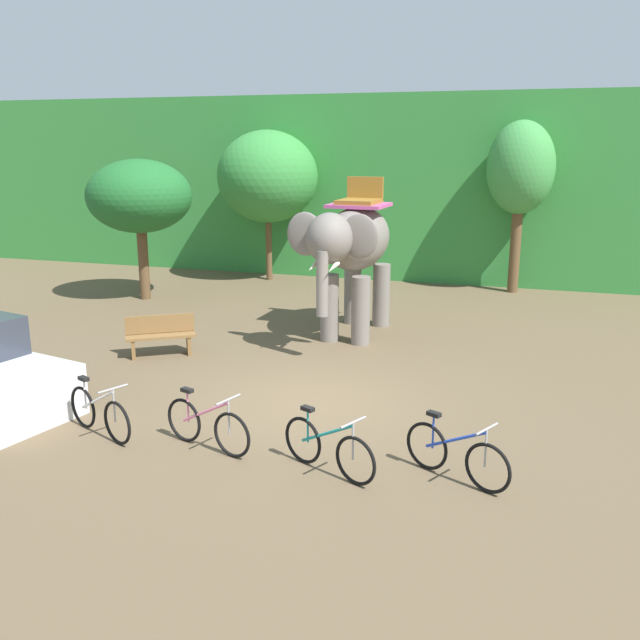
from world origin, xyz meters
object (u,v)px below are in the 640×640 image
at_px(wooden_bench, 161,334).
at_px(bike_blue, 456,455).
at_px(tree_far_left, 139,197).
at_px(bike_pink, 207,425).
at_px(tree_center_right, 521,170).
at_px(bike_teal, 328,448).
at_px(elephant, 353,246).
at_px(bike_white, 99,413).
at_px(tree_left, 268,177).

bearing_deg(wooden_bench, bike_blue, -30.06).
relative_size(tree_far_left, bike_blue, 2.68).
distance_m(tree_far_left, bike_pink, 11.53).
bearing_deg(tree_center_right, bike_blue, -90.98).
distance_m(tree_center_right, bike_pink, 14.42).
bearing_deg(bike_teal, tree_center_right, 81.74).
xyz_separation_m(elephant, bike_blue, (3.29, -6.80, -1.82)).
bearing_deg(tree_center_right, bike_white, -113.47).
bearing_deg(bike_white, bike_teal, -2.43).
bearing_deg(bike_blue, bike_teal, -169.39).
relative_size(bike_white, bike_blue, 1.02).
bearing_deg(bike_white, bike_blue, 1.67).
distance_m(tree_center_right, bike_blue, 13.76).
distance_m(tree_far_left, bike_blue, 13.94).
bearing_deg(tree_left, bike_pink, -72.52).
xyz_separation_m(tree_center_right, bike_pink, (-3.98, -13.43, -3.40)).
distance_m(tree_far_left, bike_teal, 12.93).
relative_size(elephant, bike_pink, 2.54).
bearing_deg(bike_white, bike_pink, 1.78).
distance_m(tree_far_left, elephant, 7.42).
distance_m(tree_left, bike_white, 13.63).
bearing_deg(tree_left, tree_center_right, 2.85).
xyz_separation_m(tree_left, bike_blue, (7.86, -12.92, -3.09)).
distance_m(tree_left, bike_teal, 14.91).
relative_size(tree_center_right, bike_pink, 3.19).
bearing_deg(bike_white, wooden_bench, 107.27).
distance_m(bike_teal, wooden_bench, 6.75).
height_order(bike_pink, bike_teal, same).
distance_m(elephant, bike_teal, 7.51).
height_order(tree_center_right, wooden_bench, tree_center_right).
bearing_deg(bike_teal, tree_left, 114.73).
bearing_deg(elephant, bike_blue, -64.16).
height_order(elephant, bike_white, elephant).
bearing_deg(bike_teal, tree_far_left, 132.64).
distance_m(tree_center_right, elephant, 7.58).
bearing_deg(bike_pink, tree_left, 107.48).
bearing_deg(wooden_bench, tree_left, 95.96).
relative_size(tree_left, bike_white, 3.16).
distance_m(bike_white, bike_teal, 3.88).
bearing_deg(bike_pink, tree_far_left, 125.87).
bearing_deg(tree_center_right, elephant, -118.32).
xyz_separation_m(tree_far_left, bike_white, (4.70, -9.15, -2.66)).
height_order(bike_teal, wooden_bench, bike_teal).
height_order(tree_far_left, elephant, tree_far_left).
xyz_separation_m(elephant, bike_teal, (1.54, -7.13, -1.82)).
relative_size(tree_left, elephant, 1.20).
relative_size(tree_left, tree_center_right, 0.95).
relative_size(tree_center_right, elephant, 1.26).
height_order(elephant, bike_pink, elephant).
xyz_separation_m(tree_center_right, bike_white, (-5.86, -13.49, -3.40)).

